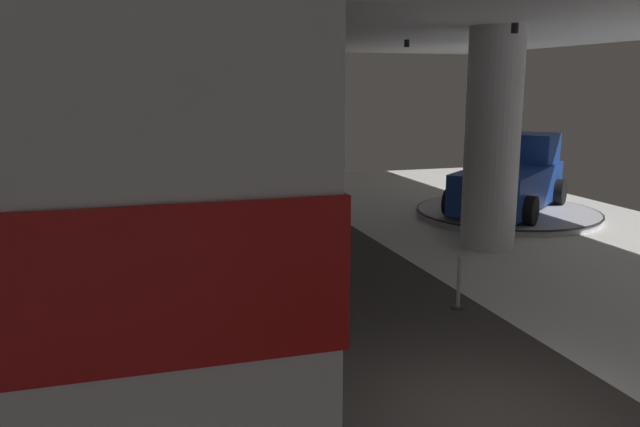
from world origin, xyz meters
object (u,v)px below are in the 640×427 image
at_px(column_right, 492,140).
at_px(display_car_far_left, 70,210).
at_px(display_platform_far_left, 74,245).
at_px(pickup_truck_far_right, 512,179).
at_px(visitor_walking_near, 278,195).
at_px(display_platform_far_right, 507,213).
at_px(column_left, 113,166).

xyz_separation_m(column_right, display_car_far_left, (-10.21, 2.69, -1.71)).
bearing_deg(display_platform_far_left, display_car_far_left, 118.68).
distance_m(column_right, pickup_truck_far_right, 4.62).
xyz_separation_m(pickup_truck_far_right, visitor_walking_near, (-7.42, 0.85, -0.25)).
xyz_separation_m(display_platform_far_left, display_car_far_left, (-0.01, 0.03, 0.89)).
bearing_deg(column_right, pickup_truck_far_right, 48.85).
relative_size(display_platform_far_left, pickup_truck_far_right, 0.86).
distance_m(column_right, display_car_far_left, 10.69).
relative_size(display_platform_far_left, visitor_walking_near, 2.93).
distance_m(column_right, display_platform_far_left, 10.85).
relative_size(column_right, display_platform_far_left, 1.18).
bearing_deg(display_platform_far_right, column_left, -154.22).
height_order(display_platform_far_left, display_platform_far_right, display_platform_far_left).
distance_m(column_right, visitor_walking_near, 6.41).
xyz_separation_m(column_right, display_platform_far_left, (-10.19, 2.66, -2.60)).
bearing_deg(column_right, display_platform_far_left, 165.37).
xyz_separation_m(display_car_far_left, pickup_truck_far_right, (13.06, 0.58, 0.12)).
bearing_deg(display_platform_far_right, visitor_walking_near, 171.63).
bearing_deg(display_car_far_left, pickup_truck_far_right, 2.53).
distance_m(display_platform_far_left, display_car_far_left, 0.89).
bearing_deg(column_left, display_platform_far_left, 102.43).
xyz_separation_m(column_left, visitor_walking_near, (4.48, 6.68, -1.84)).
relative_size(display_platform_far_left, display_platform_far_right, 0.82).
relative_size(column_right, pickup_truck_far_right, 1.02).
distance_m(display_platform_far_left, visitor_walking_near, 5.87).
distance_m(column_left, display_platform_far_left, 5.95).
bearing_deg(column_left, display_car_far_left, 102.52).
height_order(column_left, display_platform_far_right, column_left).
height_order(display_platform_far_left, visitor_walking_near, visitor_walking_near).
bearing_deg(pickup_truck_far_right, visitor_walking_near, 173.49).
relative_size(display_car_far_left, visitor_walking_near, 2.86).
xyz_separation_m(display_car_far_left, display_platform_far_right, (12.82, 0.37, -0.91)).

